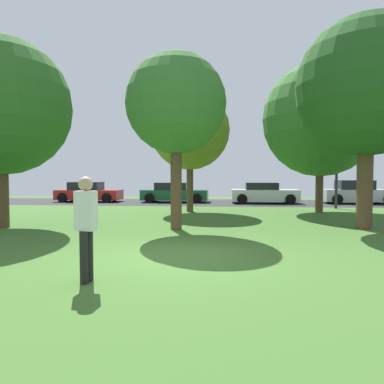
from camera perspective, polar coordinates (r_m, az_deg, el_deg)
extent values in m
plane|color=#3D6628|center=(7.96, -2.24, -10.29)|extent=(44.00, 44.00, 0.00)
cube|color=#28282B|center=(23.78, 2.85, -1.67)|extent=(44.00, 6.40, 0.01)
cylinder|color=brown|center=(13.09, 26.00, 1.92)|extent=(0.51, 0.51, 3.36)
sphere|color=#23511E|center=(13.42, 26.26, 15.00)|extent=(4.57, 4.57, 4.57)
cylinder|color=brown|center=(18.49, 19.77, 0.82)|extent=(0.37, 0.37, 2.50)
sphere|color=#38702D|center=(18.69, 19.93, 10.92)|extent=(5.57, 5.57, 5.57)
cylinder|color=brown|center=(17.64, -0.34, 1.51)|extent=(0.33, 0.33, 2.88)
sphere|color=olive|center=(17.78, -0.34, 9.92)|extent=(3.93, 3.93, 3.93)
cylinder|color=brown|center=(13.76, -28.12, 0.58)|extent=(0.39, 0.39, 2.73)
sphere|color=#2D6023|center=(13.95, -28.37, 12.06)|extent=(4.67, 4.67, 4.67)
cylinder|color=brown|center=(11.71, -2.57, 1.84)|extent=(0.37, 0.37, 3.24)
sphere|color=#38702D|center=(11.95, -2.59, 14.05)|extent=(3.29, 3.29, 3.29)
cylinder|color=black|center=(6.18, -16.95, -10.02)|extent=(0.14, 0.14, 0.87)
cylinder|color=black|center=(6.32, -16.22, -9.74)|extent=(0.14, 0.14, 0.87)
cube|color=silver|center=(6.13, -16.67, -2.89)|extent=(0.35, 0.26, 0.66)
sphere|color=tan|center=(6.10, -16.73, 1.28)|extent=(0.24, 0.24, 0.24)
cube|color=#B21E1E|center=(25.48, -16.18, -0.41)|extent=(4.36, 1.71, 0.66)
cube|color=black|center=(25.54, -16.65, 0.95)|extent=(2.09, 1.50, 0.54)
cylinder|color=black|center=(25.79, -12.32, -0.69)|extent=(0.64, 0.22, 0.64)
cylinder|color=black|center=(24.16, -13.55, -0.92)|extent=(0.64, 0.22, 0.64)
cylinder|color=black|center=(26.87, -18.53, -0.64)|extent=(0.64, 0.22, 0.64)
cylinder|color=black|center=(25.32, -20.10, -0.85)|extent=(0.64, 0.22, 0.64)
cube|color=#195633|center=(24.11, -2.75, -0.45)|extent=(4.45, 1.81, 0.69)
cube|color=black|center=(24.12, -3.28, 0.95)|extent=(2.14, 1.60, 0.49)
cylinder|color=black|center=(24.85, 1.10, -0.75)|extent=(0.64, 0.22, 0.64)
cylinder|color=black|center=(23.05, 0.77, -1.02)|extent=(0.64, 0.22, 0.64)
cylinder|color=black|center=(25.27, -5.96, -0.71)|extent=(0.64, 0.22, 0.64)
cylinder|color=black|center=(23.50, -6.83, -0.96)|extent=(0.64, 0.22, 0.64)
cube|color=white|center=(23.56, 11.57, -0.50)|extent=(4.25, 1.84, 0.74)
cube|color=black|center=(23.51, 11.07, 0.95)|extent=(2.04, 1.62, 0.45)
cylinder|color=black|center=(24.68, 14.77, -0.86)|extent=(0.64, 0.22, 0.64)
cylinder|color=black|center=(22.87, 15.53, -1.14)|extent=(0.64, 0.22, 0.64)
cylinder|color=black|center=(24.37, 7.85, -0.84)|extent=(0.64, 0.22, 0.64)
cylinder|color=black|center=(22.54, 8.06, -1.12)|extent=(0.64, 0.22, 0.64)
cube|color=#B7B7BC|center=(25.21, 25.07, -0.48)|extent=(4.37, 1.76, 0.75)
cube|color=black|center=(25.12, 24.63, 1.06)|extent=(2.10, 1.55, 0.59)
cylinder|color=black|center=(26.59, 27.52, -0.83)|extent=(0.64, 0.22, 0.64)
cylinder|color=black|center=(25.59, 21.16, -0.83)|extent=(0.64, 0.22, 0.64)
cylinder|color=black|center=(23.91, 22.31, -1.08)|extent=(0.64, 0.22, 0.64)
cylinder|color=#2D2D33|center=(20.79, 22.20, 3.72)|extent=(0.14, 0.14, 4.50)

